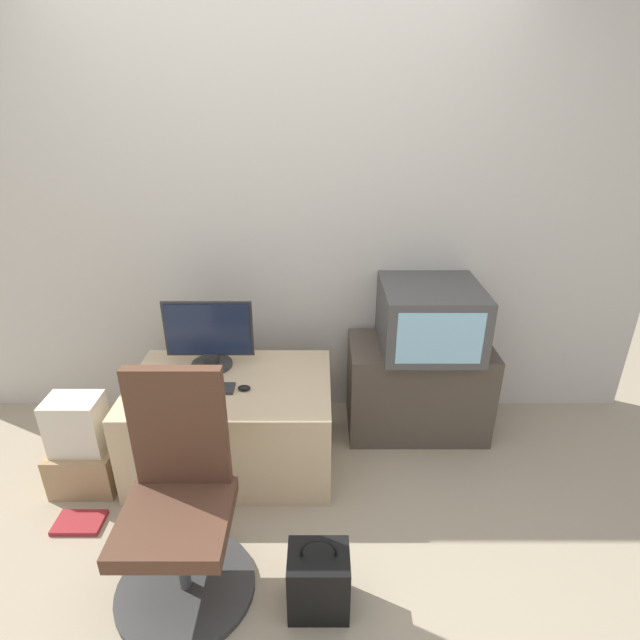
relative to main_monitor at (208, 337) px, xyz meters
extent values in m
plane|color=tan|center=(0.38, -0.91, -0.70)|extent=(12.00, 12.00, 0.00)
cube|color=beige|center=(0.38, 0.42, 0.60)|extent=(4.40, 0.05, 2.60)
cube|color=#CCB289|center=(0.12, -0.17, -0.44)|extent=(1.07, 0.71, 0.52)
cube|color=#4C4238|center=(1.19, 0.14, -0.41)|extent=(0.83, 0.45, 0.57)
cylinder|color=#2D2D2D|center=(0.00, 0.00, -0.17)|extent=(0.23, 0.23, 0.02)
cylinder|color=#2D2D2D|center=(0.00, 0.00, -0.13)|extent=(0.09, 0.09, 0.06)
cube|color=#2D2D2D|center=(0.00, 0.00, 0.04)|extent=(0.48, 0.01, 0.32)
cube|color=#19233D|center=(0.00, 0.00, 0.04)|extent=(0.45, 0.02, 0.29)
cube|color=#2D2D2D|center=(-0.01, -0.24, -0.18)|extent=(0.34, 0.10, 0.01)
ellipsoid|color=black|center=(0.21, -0.25, -0.17)|extent=(0.07, 0.04, 0.03)
cube|color=#474747|center=(1.22, 0.14, 0.06)|extent=(0.54, 0.56, 0.37)
cube|color=#8CC6E5|center=(1.22, -0.14, 0.06)|extent=(0.45, 0.01, 0.29)
cylinder|color=#333333|center=(0.04, -0.99, -0.69)|extent=(0.58, 0.58, 0.03)
cylinder|color=#4C4C51|center=(0.04, -0.99, -0.51)|extent=(0.05, 0.05, 0.33)
cube|color=#513323|center=(0.04, -0.99, -0.31)|extent=(0.43, 0.43, 0.07)
cube|color=#513323|center=(0.04, -0.80, 0.00)|extent=(0.38, 0.05, 0.54)
cube|color=#A3845B|center=(-0.62, -0.36, -0.58)|extent=(0.33, 0.26, 0.24)
cube|color=beige|center=(-0.62, -0.36, -0.31)|extent=(0.27, 0.19, 0.30)
cube|color=black|center=(0.60, -1.06, -0.56)|extent=(0.24, 0.19, 0.28)
torus|color=black|center=(0.60, -1.06, -0.40)|extent=(0.15, 0.01, 0.15)
cube|color=maroon|center=(-0.56, -0.64, -0.69)|extent=(0.23, 0.15, 0.02)
camera|label=1|loc=(0.60, -2.42, 1.21)|focal=28.00mm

